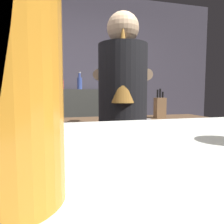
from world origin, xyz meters
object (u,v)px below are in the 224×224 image
(bottle_hot_sauce, at_px, (80,83))
(mixing_bowl, at_px, (52,118))
(bartender, at_px, (123,116))
(bottle_vinegar, at_px, (62,84))
(knife_block, at_px, (160,107))
(chefs_knife, at_px, (138,119))

(bottle_hot_sauce, bearing_deg, mixing_bowl, -107.68)
(mixing_bowl, bearing_deg, bartender, -48.13)
(bartender, bearing_deg, bottle_vinegar, 28.41)
(knife_block, xyz_separation_m, mixing_bowl, (-1.03, 0.07, -0.08))
(chefs_knife, bearing_deg, bottle_hot_sauce, 111.00)
(bottle_hot_sauce, bearing_deg, bottle_vinegar, 155.02)
(mixing_bowl, relative_size, chefs_knife, 0.74)
(bartender, bearing_deg, knife_block, -30.82)
(bartender, bearing_deg, chefs_knife, -17.21)
(bottle_hot_sauce, xyz_separation_m, bottle_vinegar, (-0.25, 0.12, -0.02))
(chefs_knife, bearing_deg, mixing_bowl, 174.36)
(mixing_bowl, xyz_separation_m, bottle_hot_sauce, (0.38, 1.21, 0.37))
(chefs_knife, relative_size, bottle_hot_sauce, 0.96)
(knife_block, relative_size, bottle_vinegar, 1.44)
(bottle_vinegar, bearing_deg, chefs_knife, -66.39)
(chefs_knife, xyz_separation_m, bottle_hot_sauce, (-0.39, 1.35, 0.39))
(knife_block, relative_size, mixing_bowl, 1.61)
(bartender, relative_size, mixing_bowl, 9.55)
(knife_block, height_order, bottle_vinegar, bottle_vinegar)
(bottle_hot_sauce, relative_size, bottle_vinegar, 1.26)
(bartender, distance_m, chefs_knife, 0.50)
(knife_block, height_order, mixing_bowl, knife_block)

